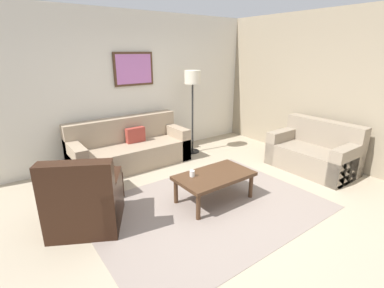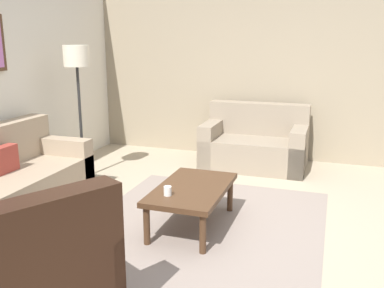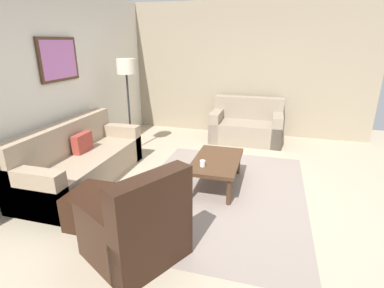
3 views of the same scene
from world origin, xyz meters
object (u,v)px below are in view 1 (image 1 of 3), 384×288
object	(u,v)px
ottoman	(98,183)
coffee_table	(214,178)
couch_main	(129,149)
lamp_standing	(193,86)
couch_loveseat	(315,153)
cup	(192,173)
armchair_leather	(85,205)
framed_artwork	(134,69)

from	to	relation	value
ottoman	coffee_table	bearing A→B (deg)	-41.37
couch_main	lamp_standing	world-z (taller)	lamp_standing
couch_loveseat	coffee_table	size ratio (longest dim) A/B	1.31
couch_main	coffee_table	bearing A→B (deg)	-78.67
cup	couch_main	bearing A→B (deg)	93.28
armchair_leather	coffee_table	bearing A→B (deg)	-13.80
coffee_table	framed_artwork	xyz separation A→B (m)	(-0.01, 2.40, 1.38)
armchair_leather	lamp_standing	xyz separation A→B (m)	(2.67, 1.42, 1.10)
couch_loveseat	armchair_leather	distance (m)	3.99
couch_main	couch_loveseat	distance (m)	3.46
couch_loveseat	coffee_table	bearing A→B (deg)	174.74
ottoman	framed_artwork	bearing A→B (deg)	44.58
armchair_leather	framed_artwork	distance (m)	2.97
couch_main	framed_artwork	distance (m)	1.55
cup	framed_artwork	world-z (taller)	framed_artwork
coffee_table	lamp_standing	world-z (taller)	lamp_standing
couch_loveseat	ottoman	world-z (taller)	couch_loveseat
ottoman	armchair_leather	bearing A→B (deg)	-118.89
armchair_leather	cup	size ratio (longest dim) A/B	12.76
ottoman	couch_main	bearing A→B (deg)	44.28
cup	armchair_leather	bearing A→B (deg)	168.62
armchair_leather	cup	bearing A→B (deg)	-11.38
couch_loveseat	coffee_table	world-z (taller)	couch_loveseat
ottoman	coffee_table	distance (m)	1.73
ottoman	framed_artwork	world-z (taller)	framed_artwork
framed_artwork	ottoman	bearing A→B (deg)	-135.42
ottoman	coffee_table	world-z (taller)	coffee_table
couch_main	framed_artwork	xyz separation A→B (m)	(0.39, 0.39, 1.44)
couch_loveseat	ottoman	distance (m)	3.79
couch_loveseat	cup	size ratio (longest dim) A/B	16.85
couch_main	armchair_leather	bearing A→B (deg)	-129.02
armchair_leather	lamp_standing	bearing A→B (deg)	28.03
couch_loveseat	framed_artwork	world-z (taller)	framed_artwork
couch_main	armchair_leather	size ratio (longest dim) A/B	1.99
ottoman	cup	size ratio (longest dim) A/B	6.57
lamp_standing	framed_artwork	distance (m)	1.19
lamp_standing	ottoman	bearing A→B (deg)	-162.96
couch_main	armchair_leather	xyz separation A→B (m)	(-1.29, -1.59, 0.01)
ottoman	coffee_table	size ratio (longest dim) A/B	0.51
armchair_leather	framed_artwork	world-z (taller)	framed_artwork
couch_loveseat	couch_main	bearing A→B (deg)	140.07
coffee_table	lamp_standing	xyz separation A→B (m)	(0.97, 1.84, 1.05)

